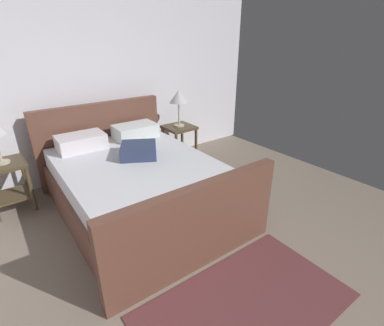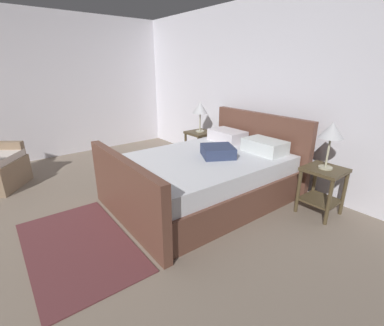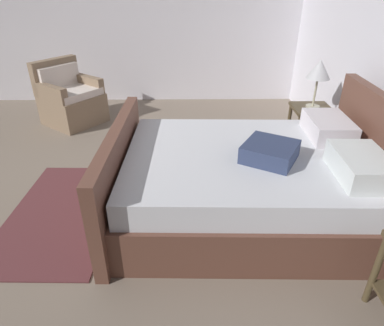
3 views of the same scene
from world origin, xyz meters
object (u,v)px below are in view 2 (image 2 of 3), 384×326
Objects in this scene: nightstand_right at (322,183)px; table_lamp_right at (332,132)px; nightstand_left at (200,142)px; table_lamp_left at (200,109)px; bed at (206,175)px.

nightstand_right is 1.08× the size of table_lamp_right.
nightstand_left is 1.10× the size of table_lamp_left.
nightstand_right is 1.10× the size of table_lamp_left.
table_lamp_right reaches higher than nightstand_left.
nightstand_right is at bearing -153.43° from table_lamp_right.
bed is 1.65m from table_lamp_left.
bed is 1.46m from nightstand_right.
table_lamp_left is at bearing 178.59° from table_lamp_right.
table_lamp_right is at bearing 26.57° from nightstand_right.
nightstand_right is (1.19, 0.84, 0.06)m from bed.
nightstand_right is at bearing 35.36° from bed.
nightstand_left is at bearing 142.89° from bed.
table_lamp_right reaches higher than bed.
nightstand_left is at bearing 178.59° from nightstand_right.
nightstand_right is 1.00× the size of nightstand_left.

